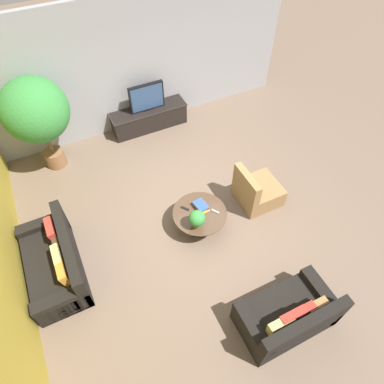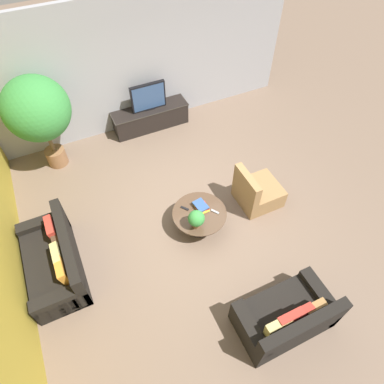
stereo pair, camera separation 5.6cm
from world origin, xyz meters
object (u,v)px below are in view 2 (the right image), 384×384
at_px(couch_near_entry, 286,318).
at_px(potted_plant_tabletop, 196,219).
at_px(potted_palm_tall, 37,111).
at_px(media_console, 151,117).
at_px(armchair_wicker, 257,192).
at_px(television, 148,97).
at_px(coffee_table, 199,217).
at_px(couch_by_wall, 56,261).

relative_size(couch_near_entry, potted_plant_tabletop, 3.79).
distance_m(potted_palm_tall, potted_plant_tabletop, 3.72).
xyz_separation_m(media_console, couch_near_entry, (0.16, -5.38, 0.02)).
xyz_separation_m(couch_near_entry, armchair_wicker, (0.92, 2.30, -0.02)).
relative_size(television, potted_palm_tall, 0.39).
xyz_separation_m(coffee_table, armchair_wicker, (1.29, 0.07, -0.01)).
bearing_deg(couch_near_entry, potted_palm_tall, -64.01).
bearing_deg(couch_near_entry, coffee_table, -80.52).
distance_m(television, couch_by_wall, 4.12).
bearing_deg(television, media_console, 90.00).
bearing_deg(potted_palm_tall, potted_plant_tabletop, -57.95).
relative_size(television, coffee_table, 0.81).
relative_size(couch_by_wall, armchair_wicker, 1.99).
height_order(media_console, coffee_table, media_console).
relative_size(couch_by_wall, potted_plant_tabletop, 4.51).
relative_size(couch_by_wall, potted_palm_tall, 0.82).
bearing_deg(media_console, television, -90.00).
height_order(couch_near_entry, potted_palm_tall, potted_palm_tall).
bearing_deg(television, armchair_wicker, -70.72).
bearing_deg(potted_palm_tall, coffee_table, -53.53).
xyz_separation_m(couch_by_wall, potted_plant_tabletop, (2.42, -0.42, 0.33)).
bearing_deg(media_console, armchair_wicker, -70.73).
xyz_separation_m(media_console, coffee_table, (-0.21, -3.14, 0.01)).
xyz_separation_m(television, couch_by_wall, (-2.82, -2.95, -0.56)).
relative_size(couch_by_wall, couch_near_entry, 1.19).
bearing_deg(couch_near_entry, television, -88.29).
bearing_deg(television, couch_by_wall, -133.67).
xyz_separation_m(television, potted_palm_tall, (-2.32, -0.29, 0.57)).
height_order(couch_near_entry, potted_plant_tabletop, couch_near_entry).
bearing_deg(media_console, couch_by_wall, -133.65).
distance_m(media_console, couch_by_wall, 4.08).
bearing_deg(couch_by_wall, couch_near_entry, 50.74).
distance_m(media_console, couch_near_entry, 5.39).
height_order(television, couch_by_wall, television).
bearing_deg(television, potted_palm_tall, -172.79).
height_order(couch_by_wall, couch_near_entry, same).
distance_m(television, armchair_wicker, 3.31).
height_order(couch_by_wall, armchair_wicker, armchair_wicker).
xyz_separation_m(couch_by_wall, potted_palm_tall, (0.50, 2.66, 1.12)).
distance_m(coffee_table, couch_by_wall, 2.61).
xyz_separation_m(coffee_table, potted_palm_tall, (-2.11, 2.85, 1.13)).
distance_m(television, couch_near_entry, 5.41).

